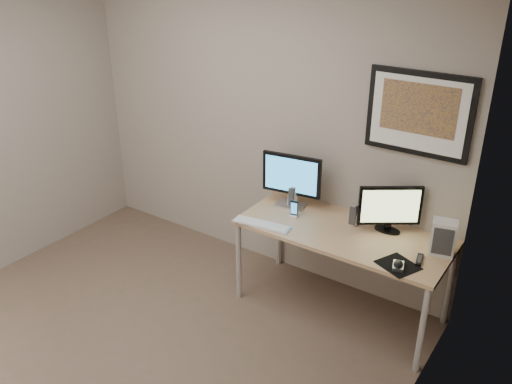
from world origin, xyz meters
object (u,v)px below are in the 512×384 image
keyboard (261,224)px  desk (343,238)px  monitor_large (291,178)px  fan_unit (443,237)px  speaker_left (294,196)px  framed_art (419,114)px  speaker_right (355,214)px  monitor_tv (390,208)px  phone_dock (294,209)px

keyboard → desk: bearing=18.4°
monitor_large → fan_unit: size_ratio=1.94×
speaker_left → desk: bearing=-3.3°
framed_art → speaker_left: bearing=-167.7°
speaker_right → framed_art: bearing=33.6°
framed_art → monitor_large: bearing=-167.1°
monitor_tv → speaker_right: monitor_tv is taller
desk → monitor_tv: size_ratio=3.99×
monitor_tv → phone_dock: monitor_tv is taller
monitor_large → fan_unit: (1.25, -0.04, -0.12)m
phone_dock → keyboard: phone_dock is taller
speaker_left → fan_unit: (1.23, -0.05, 0.03)m
speaker_right → phone_dock: bearing=-160.1°
desk → speaker_left: size_ratio=8.60×
monitor_large → monitor_tv: (0.82, 0.05, -0.05)m
phone_dock → fan_unit: 1.14m
keyboard → monitor_tv: bearing=20.7°
desk → fan_unit: 0.74m
speaker_right → fan_unit: 0.68m
monitor_tv → fan_unit: bearing=-46.5°
speaker_left → speaker_right: (0.55, -0.01, -0.00)m
speaker_left → speaker_right: bearing=10.8°
fan_unit → monitor_tv: bearing=154.5°
desk → fan_unit: bearing=7.2°
fan_unit → keyboard: bearing=-177.6°
framed_art → phone_dock: framed_art is taller
keyboard → phone_dock: bearing=54.7°
monitor_tv → speaker_left: size_ratio=2.15×
desk → monitor_tv: monitor_tv is taller
framed_art → phone_dock: 1.18m
monitor_large → speaker_right: 0.59m
framed_art → keyboard: 1.41m
monitor_tv → speaker_left: bearing=147.7°
framed_art → desk: bearing=-136.5°
speaker_right → speaker_left: bearing=-179.5°
speaker_right → phone_dock: (-0.45, -0.15, -0.02)m
speaker_left → monitor_large: bearing=-133.1°
monitor_large → phone_dock: monitor_large is taller
monitor_large → speaker_left: monitor_large is taller
monitor_large → keyboard: 0.47m
monitor_tv → fan_unit: monitor_tv is taller
speaker_left → speaker_right: speaker_left is taller
fan_unit → desk: bearing=173.4°
monitor_tv → phone_dock: bearing=160.8°
desk → monitor_tv: (0.27, 0.18, 0.26)m
speaker_left → keyboard: speaker_left is taller
desk → monitor_large: (-0.54, 0.13, 0.32)m
framed_art → keyboard: (-0.91, -0.61, -0.88)m
desk → monitor_large: size_ratio=3.24×
phone_dock → keyboard: (-0.13, -0.26, -0.06)m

